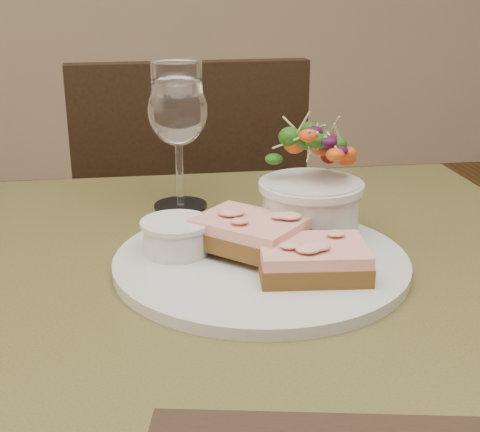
{
  "coord_description": "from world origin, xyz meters",
  "views": [
    {
      "loc": [
        -0.08,
        -0.59,
        1.04
      ],
      "look_at": [
        0.01,
        0.03,
        0.81
      ],
      "focal_mm": 50.0,
      "sensor_mm": 36.0,
      "label": 1
    }
  ],
  "objects": [
    {
      "name": "ramekin",
      "position": [
        -0.05,
        0.06,
        0.78
      ],
      "size": [
        0.07,
        0.07,
        0.04
      ],
      "color": "silver",
      "rests_on": "dinner_plate"
    },
    {
      "name": "dinner_plate",
      "position": [
        0.04,
        0.04,
        0.76
      ],
      "size": [
        0.31,
        0.31,
        0.01
      ],
      "primitive_type": "cylinder",
      "color": "silver",
      "rests_on": "cafe_table"
    },
    {
      "name": "sandwich_back",
      "position": [
        0.03,
        0.05,
        0.79
      ],
      "size": [
        0.13,
        0.13,
        0.03
      ],
      "rotation": [
        0.0,
        0.0,
        -0.74
      ],
      "color": "#442412",
      "rests_on": "dinner_plate"
    },
    {
      "name": "sandwich_front",
      "position": [
        0.08,
        -0.01,
        0.78
      ],
      "size": [
        0.11,
        0.09,
        0.03
      ],
      "rotation": [
        0.0,
        0.0,
        -0.09
      ],
      "color": "#442412",
      "rests_on": "dinner_plate"
    },
    {
      "name": "cafe_table",
      "position": [
        0.0,
        0.0,
        0.65
      ],
      "size": [
        0.8,
        0.8,
        0.75
      ],
      "color": "#413B1B",
      "rests_on": "ground"
    },
    {
      "name": "wine_glass",
      "position": [
        -0.03,
        0.25,
        0.87
      ],
      "size": [
        0.08,
        0.08,
        0.18
      ],
      "color": "white",
      "rests_on": "cafe_table"
    },
    {
      "name": "salad_bowl",
      "position": [
        0.1,
        0.1,
        0.82
      ],
      "size": [
        0.11,
        0.11,
        0.13
      ],
      "color": "silver",
      "rests_on": "dinner_plate"
    },
    {
      "name": "garnish",
      "position": [
        -0.03,
        0.12,
        0.77
      ],
      "size": [
        0.05,
        0.04,
        0.02
      ],
      "color": "#113309",
      "rests_on": "dinner_plate"
    },
    {
      "name": "chair_far",
      "position": [
        0.0,
        0.74,
        0.29
      ],
      "size": [
        0.43,
        0.43,
        0.9
      ],
      "rotation": [
        0.0,
        0.0,
        3.17
      ],
      "color": "black",
      "rests_on": "ground"
    }
  ]
}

